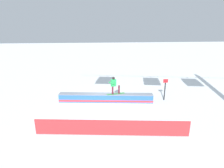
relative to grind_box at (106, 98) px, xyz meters
The scene contains 5 objects.
ground_plane 0.32m from the grind_box, ahead, with size 120.00×120.00×0.00m, color white.
grind_box is the anchor object (origin of this frame).
snowboarder 1.37m from the grind_box, 168.79° to the left, with size 1.56×0.62×1.47m.
safety_fence 4.89m from the grind_box, 90.00° to the left, with size 8.79×0.06×0.94m, color red.
trail_marker 5.02m from the grind_box, behind, with size 0.40×0.10×1.84m.
Camera 1 is at (0.89, 13.83, 5.93)m, focal length 28.84 mm.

